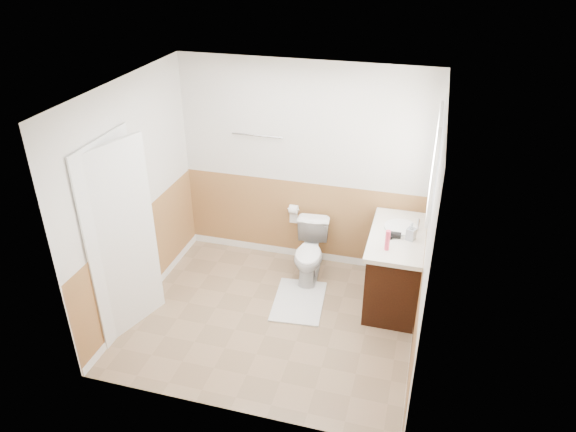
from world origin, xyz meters
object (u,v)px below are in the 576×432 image
(lotion_bottle, at_px, (387,240))
(soap_dispenser, at_px, (411,232))
(bath_mat, at_px, (299,301))
(vanity_cabinet, at_px, (395,270))
(toilet, at_px, (310,253))

(lotion_bottle, bearing_deg, soap_dispenser, 50.25)
(bath_mat, height_order, soap_dispenser, soap_dispenser)
(vanity_cabinet, height_order, lotion_bottle, lotion_bottle)
(bath_mat, relative_size, soap_dispenser, 4.11)
(bath_mat, bearing_deg, lotion_bottle, 0.50)
(bath_mat, xyz_separation_m, lotion_bottle, (0.91, 0.01, 0.95))
(toilet, distance_m, soap_dispenser, 1.31)
(toilet, distance_m, lotion_bottle, 1.21)
(vanity_cabinet, bearing_deg, lotion_bottle, -106.77)
(toilet, xyz_separation_m, bath_mat, (0.00, -0.51, -0.33))
(toilet, height_order, vanity_cabinet, vanity_cabinet)
(toilet, relative_size, lotion_bottle, 3.12)
(vanity_cabinet, distance_m, lotion_bottle, 0.66)
(toilet, relative_size, bath_mat, 0.86)
(lotion_bottle, xyz_separation_m, soap_dispenser, (0.22, 0.26, -0.01))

